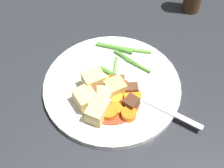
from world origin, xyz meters
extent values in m
plane|color=#26282D|center=(0.00, 0.00, 0.00)|extent=(3.00, 3.00, 0.00)
cylinder|color=white|center=(0.00, 0.00, 0.01)|extent=(0.26, 0.26, 0.01)
cylinder|color=#93381E|center=(0.04, 0.01, 0.01)|extent=(0.11, 0.11, 0.00)
cylinder|color=orange|center=(0.07, 0.04, 0.02)|extent=(0.04, 0.04, 0.01)
cylinder|color=orange|center=(0.07, 0.01, 0.02)|extent=(0.04, 0.04, 0.01)
cylinder|color=orange|center=(0.06, 0.02, 0.02)|extent=(0.03, 0.03, 0.01)
cylinder|color=orange|center=(0.02, 0.04, 0.02)|extent=(0.05, 0.05, 0.01)
cylinder|color=orange|center=(0.00, 0.00, 0.02)|extent=(0.03, 0.03, 0.01)
cylinder|color=orange|center=(0.03, 0.01, 0.02)|extent=(0.04, 0.04, 0.01)
cube|color=#EAD68C|center=(0.06, -0.01, 0.03)|extent=(0.05, 0.05, 0.03)
cube|color=#E5CC7A|center=(0.01, -0.03, 0.03)|extent=(0.05, 0.05, 0.04)
cube|color=#E5CC7A|center=(0.04, -0.01, 0.03)|extent=(0.03, 0.03, 0.03)
cube|color=#E5CC7A|center=(0.05, -0.04, 0.03)|extent=(0.05, 0.05, 0.03)
cube|color=#E5CC7A|center=(0.08, -0.01, 0.03)|extent=(0.04, 0.04, 0.03)
cube|color=#DBBC6B|center=(0.02, 0.01, 0.03)|extent=(0.05, 0.05, 0.03)
cube|color=#56331E|center=(0.01, 0.04, 0.02)|extent=(0.02, 0.03, 0.02)
cube|color=brown|center=(0.03, -0.02, 0.03)|extent=(0.04, 0.04, 0.03)
cube|color=#4C2B19|center=(0.04, 0.04, 0.02)|extent=(0.03, 0.03, 0.02)
cube|color=brown|center=(0.00, 0.01, 0.02)|extent=(0.02, 0.03, 0.02)
cylinder|color=#599E38|center=(-0.09, -0.01, 0.02)|extent=(0.02, 0.08, 0.01)
cylinder|color=#66AD42|center=(-0.09, 0.02, 0.02)|extent=(0.01, 0.08, 0.01)
cylinder|color=#66AD42|center=(-0.03, 0.00, 0.02)|extent=(0.08, 0.01, 0.01)
cylinder|color=#66AD42|center=(-0.10, 0.02, 0.02)|extent=(0.01, 0.08, 0.01)
cylinder|color=#4C8E33|center=(-0.02, -0.01, 0.02)|extent=(0.03, 0.05, 0.01)
cylinder|color=#4C8E33|center=(-0.07, 0.02, 0.02)|extent=(0.04, 0.05, 0.01)
cylinder|color=#4C8E33|center=(-0.09, 0.00, 0.02)|extent=(0.02, 0.06, 0.01)
cylinder|color=#4C8E33|center=(-0.05, 0.04, 0.02)|extent=(0.03, 0.06, 0.01)
cube|color=silver|center=(0.05, 0.12, 0.01)|extent=(0.05, 0.11, 0.00)
cube|color=silver|center=(0.02, 0.06, 0.01)|extent=(0.03, 0.02, 0.00)
cylinder|color=silver|center=(0.00, 0.03, 0.01)|extent=(0.02, 0.04, 0.00)
cylinder|color=silver|center=(0.01, 0.03, 0.01)|extent=(0.02, 0.04, 0.00)
cylinder|color=silver|center=(0.01, 0.03, 0.01)|extent=(0.02, 0.04, 0.00)
cylinder|color=silver|center=(0.02, 0.02, 0.01)|extent=(0.02, 0.04, 0.00)
camera|label=1|loc=(0.34, 0.06, 0.47)|focal=47.83mm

